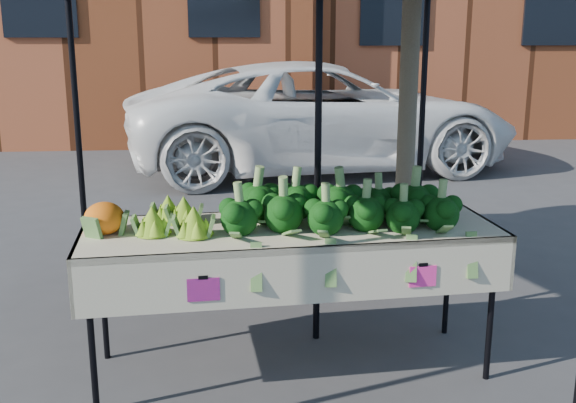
% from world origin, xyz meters
% --- Properties ---
extents(ground, '(90.00, 90.00, 0.00)m').
position_xyz_m(ground, '(0.00, 0.00, 0.00)').
color(ground, '#343437').
extents(table, '(2.46, 0.99, 0.90)m').
position_xyz_m(table, '(-0.10, -0.07, 0.45)').
color(table, beige).
rests_on(table, ground).
extents(canopy, '(3.16, 3.16, 2.74)m').
position_xyz_m(canopy, '(-0.25, 0.41, 1.37)').
color(canopy, black).
rests_on(canopy, ground).
extents(broccoli_heap, '(1.40, 0.60, 0.29)m').
position_xyz_m(broccoli_heap, '(0.17, -0.05, 1.05)').
color(broccoli_heap, black).
rests_on(broccoli_heap, table).
extents(romanesco_cluster, '(0.45, 0.59, 0.22)m').
position_xyz_m(romanesco_cluster, '(-0.77, -0.04, 1.01)').
color(romanesco_cluster, '#71AB25').
rests_on(romanesco_cluster, table).
extents(cauliflower_pair, '(0.22, 0.22, 0.20)m').
position_xyz_m(cauliflower_pair, '(-1.15, -0.12, 1.00)').
color(cauliflower_pair, orange).
rests_on(cauliflower_pair, table).
extents(street_tree, '(2.10, 2.10, 4.14)m').
position_xyz_m(street_tree, '(0.92, 1.31, 2.07)').
color(street_tree, '#1E4C14').
rests_on(street_tree, ground).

